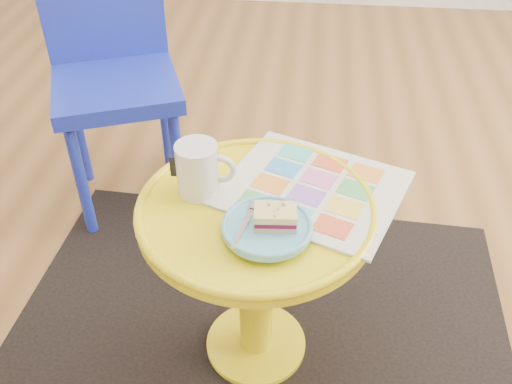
# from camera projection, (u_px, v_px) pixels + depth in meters

# --- Properties ---
(floor) EXTENTS (4.00, 4.00, 0.00)m
(floor) POSITION_uv_depth(u_px,v_px,m) (265.00, 224.00, 1.85)
(floor) COLOR brown
(floor) RESTS_ON ground
(room_walls) EXTENTS (4.00, 4.00, 4.00)m
(room_walls) POSITION_uv_depth(u_px,v_px,m) (74.00, 58.00, 2.66)
(room_walls) COLOR silver
(room_walls) RESTS_ON ground
(rug) EXTENTS (1.35, 1.16, 0.01)m
(rug) POSITION_uv_depth(u_px,v_px,m) (256.00, 345.00, 1.47)
(rug) COLOR black
(rug) RESTS_ON ground
(side_table) EXTENTS (0.50, 0.50, 0.47)m
(side_table) POSITION_uv_depth(u_px,v_px,m) (256.00, 253.00, 1.26)
(side_table) COLOR yellow
(side_table) RESTS_ON ground
(chair) EXTENTS (0.47, 0.47, 0.82)m
(chair) POSITION_uv_depth(u_px,v_px,m) (111.00, 61.00, 1.71)
(chair) COLOR #1B2BB3
(chair) RESTS_ON ground
(newspaper) EXTENTS (0.45, 0.42, 0.01)m
(newspaper) POSITION_uv_depth(u_px,v_px,m) (313.00, 188.00, 1.22)
(newspaper) COLOR silver
(newspaper) RESTS_ON side_table
(mug) EXTENTS (0.13, 0.09, 0.12)m
(mug) POSITION_uv_depth(u_px,v_px,m) (199.00, 168.00, 1.18)
(mug) COLOR silver
(mug) RESTS_ON side_table
(plate) EXTENTS (0.18, 0.18, 0.02)m
(plate) POSITION_uv_depth(u_px,v_px,m) (267.00, 228.00, 1.10)
(plate) COLOR #60ADCD
(plate) RESTS_ON newspaper
(cake_slice) EXTENTS (0.09, 0.06, 0.04)m
(cake_slice) POSITION_uv_depth(u_px,v_px,m) (275.00, 217.00, 1.09)
(cake_slice) COLOR #D3BC8C
(cake_slice) RESTS_ON plate
(fork) EXTENTS (0.04, 0.14, 0.00)m
(fork) POSITION_uv_depth(u_px,v_px,m) (247.00, 221.00, 1.10)
(fork) COLOR silver
(fork) RESTS_ON plate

